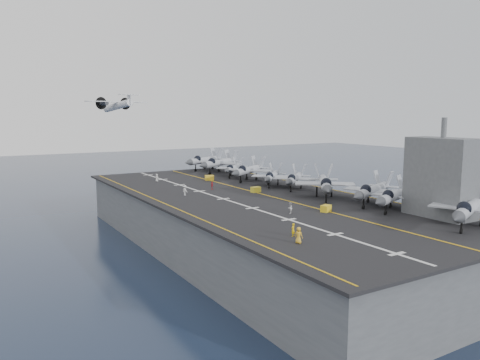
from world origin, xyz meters
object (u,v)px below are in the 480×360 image
island_superstructure (442,168)px  fighter_jet_0 (469,207)px  tow_cart_a (326,208)px  transport_plane (118,106)px

island_superstructure → fighter_jet_0: size_ratio=0.80×
fighter_jet_0 → tow_cart_a: 20.66m
island_superstructure → fighter_jet_0: island_superstructure is taller
tow_cart_a → transport_plane: (-8.90, 81.71, 17.38)m
island_superstructure → tow_cart_a: 18.33m
tow_cart_a → fighter_jet_0: bearing=-60.9°
island_superstructure → transport_plane: 96.20m
fighter_jet_0 → island_superstructure: bearing=69.2°
tow_cart_a → transport_plane: 84.01m
fighter_jet_0 → transport_plane: 102.55m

